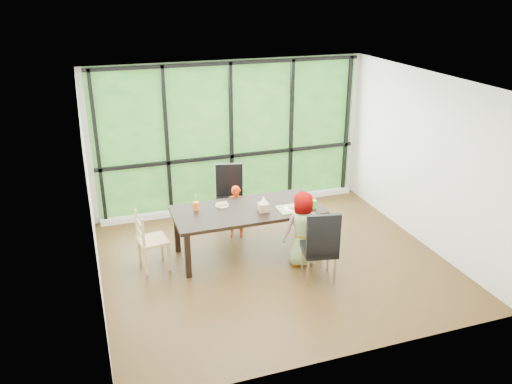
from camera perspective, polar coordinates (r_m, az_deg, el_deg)
ground at (r=7.92m, az=1.95°, el=-7.68°), size 5.00×5.00×0.00m
back_wall at (r=9.37m, az=-2.82°, el=6.10°), size 5.00×0.00×5.00m
foliage_backdrop at (r=9.36m, az=-2.78°, el=6.07°), size 4.80×0.02×2.65m
window_mullions at (r=9.32m, az=-2.71°, el=6.00°), size 4.80×0.06×2.65m
window_sill at (r=9.73m, az=-2.51°, el=-1.43°), size 4.80×0.12×0.10m
dining_table at (r=8.00m, az=-0.91°, el=-4.31°), size 2.25×1.03×0.75m
chair_window_leather at (r=8.79m, az=-2.86°, el=-0.63°), size 0.55×0.55×1.08m
chair_interior_leather at (r=7.32m, az=6.95°, el=-5.71°), size 0.55×0.55×1.08m
chair_end_beech at (r=7.71m, az=-11.24°, el=-5.21°), size 0.45×0.47×0.90m
child_toddler at (r=8.50m, az=-2.18°, el=-2.17°), size 0.38×0.31×0.88m
child_older at (r=7.65m, az=5.14°, el=-4.06°), size 0.57×0.38×1.14m
placemat at (r=7.86m, az=4.07°, el=-1.81°), size 0.46×0.34×0.01m
plate_far at (r=7.96m, az=-3.73°, el=-1.48°), size 0.21×0.21×0.01m
plate_near at (r=7.85m, az=3.90°, el=-1.82°), size 0.24×0.24×0.02m
orange_cup at (r=7.83m, az=-6.59°, el=-1.53°), size 0.08×0.08×0.13m
green_cup at (r=7.89m, az=6.36°, el=-1.33°), size 0.08×0.08×0.13m
tissue_box at (r=7.74m, az=0.82°, el=-1.68°), size 0.15×0.15×0.13m
crepe_rolls_far at (r=7.95m, az=-3.74°, el=-1.32°), size 0.20×0.12×0.04m
crepe_rolls_near at (r=7.84m, az=3.90°, el=-1.64°), size 0.10×0.12×0.04m
straw_white at (r=7.79m, az=-6.62°, el=-0.83°), size 0.01×0.04×0.20m
straw_pink at (r=7.85m, az=6.39°, el=-0.64°), size 0.01×0.04×0.20m
tissue at (r=7.69m, az=0.83°, el=-0.87°), size 0.12×0.12×0.11m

